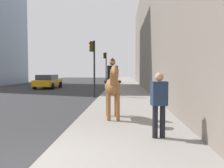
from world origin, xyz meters
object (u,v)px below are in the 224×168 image
Objects in this scene: pedestrian_greeting at (159,101)px; traffic_light_near_curb at (93,60)px; car_near_lane at (48,81)px; traffic_light_far_curb at (105,64)px; mounted_horse_near at (113,85)px.

traffic_light_near_curb reaches higher than pedestrian_greeting.
traffic_light_far_curb is (4.58, -5.69, 1.96)m from car_near_lane.
mounted_horse_near is 8.11m from traffic_light_near_curb.
mounted_horse_near is 2.81m from pedestrian_greeting.
mounted_horse_near is at bearing -174.84° from traffic_light_far_curb.
traffic_light_far_curb reaches higher than car_near_lane.
traffic_light_far_curb reaches higher than pedestrian_greeting.
traffic_light_near_curb is 0.96× the size of traffic_light_far_curb.
mounted_horse_near is at bearing -154.04° from car_near_lane.
car_near_lane is 7.57m from traffic_light_far_curb.
traffic_light_near_curb is at bearing -144.05° from car_near_lane.
pedestrian_greeting is at bearing -163.53° from traffic_light_near_curb.
traffic_light_far_curb is (23.17, 3.19, 1.63)m from pedestrian_greeting.
pedestrian_greeting is 20.60m from car_near_lane.
traffic_light_far_curb is at bearing -2.97° from pedestrian_greeting.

